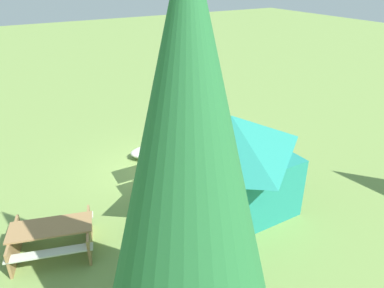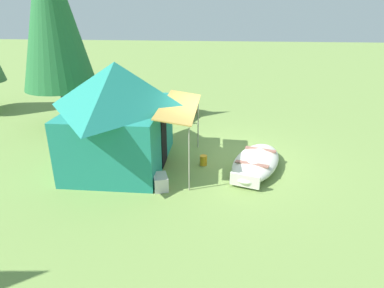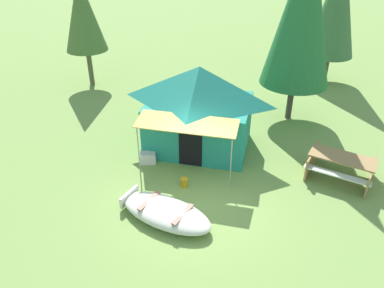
% 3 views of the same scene
% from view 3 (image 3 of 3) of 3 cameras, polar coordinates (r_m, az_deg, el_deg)
% --- Properties ---
extents(ground_plane, '(80.00, 80.00, 0.00)m').
position_cam_3_polar(ground_plane, '(11.07, 0.69, -8.44)').
color(ground_plane, '#76964A').
extents(beached_rowboat, '(2.94, 1.95, 0.44)m').
position_cam_3_polar(beached_rowboat, '(10.35, -4.05, -10.15)').
color(beached_rowboat, silver).
rests_on(beached_rowboat, ground_plane).
extents(canvas_cabin_tent, '(3.67, 3.60, 2.97)m').
position_cam_3_polar(canvas_cabin_tent, '(12.81, 1.08, 5.53)').
color(canvas_cabin_tent, '#218576').
rests_on(canvas_cabin_tent, ground_plane).
extents(picnic_table, '(2.30, 2.00, 0.76)m').
position_cam_3_polar(picnic_table, '(12.57, 21.56, -2.85)').
color(picnic_table, '#9D7749').
rests_on(picnic_table, ground_plane).
extents(cooler_box, '(0.59, 0.49, 0.37)m').
position_cam_3_polar(cooler_box, '(12.64, -6.63, -2.07)').
color(cooler_box, silver).
rests_on(cooler_box, ground_plane).
extents(fuel_can, '(0.26, 0.26, 0.30)m').
position_cam_3_polar(fuel_can, '(11.49, -1.17, -5.81)').
color(fuel_can, orange).
rests_on(fuel_can, ground_plane).
extents(pine_tree_back_left, '(2.61, 2.61, 6.96)m').
position_cam_3_polar(pine_tree_back_left, '(14.70, 16.38, 18.76)').
color(pine_tree_back_left, '#443A37').
rests_on(pine_tree_back_left, ground_plane).
extents(pine_tree_back_right, '(1.92, 1.92, 5.05)m').
position_cam_3_polar(pine_tree_back_right, '(18.58, -16.14, 18.33)').
color(pine_tree_back_right, brown).
rests_on(pine_tree_back_right, ground_plane).
extents(pine_tree_far_center, '(2.30, 2.30, 5.97)m').
position_cam_3_polar(pine_tree_far_center, '(19.48, 20.91, 18.93)').
color(pine_tree_far_center, brown).
rests_on(pine_tree_far_center, ground_plane).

